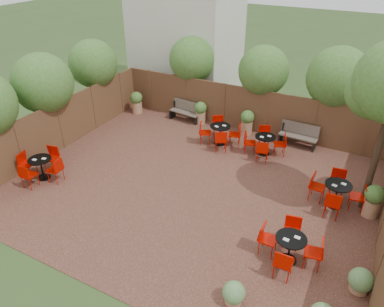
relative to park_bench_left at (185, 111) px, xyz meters
The scene contains 11 objects.
ground 5.42m from the park_bench_left, 59.02° to the right, with size 80.00×80.00×0.00m, color #354F23.
courtyard_paving 5.42m from the park_bench_left, 59.02° to the right, with size 12.00×10.00×0.02m, color #381E17.
fence_back 2.85m from the park_bench_left, ahead, with size 12.00×0.08×2.00m, color #54321F.
fence_left 5.66m from the park_bench_left, 124.87° to the right, with size 0.08×10.00×2.00m, color #54321F.
neighbour_building 5.16m from the park_bench_left, 117.05° to the left, with size 5.00×4.00×8.00m, color beige.
overhang_foliage 2.95m from the park_bench_left, 71.81° to the right, with size 15.38×10.71×2.49m.
park_bench_left is the anchor object (origin of this frame).
park_bench_right 5.32m from the park_bench_left, ahead, with size 1.58×0.58×0.96m.
bistro_tables 5.35m from the park_bench_left, 45.44° to the right, with size 11.26×7.01×0.96m.
planters 2.69m from the park_bench_left, 20.92° to the right, with size 11.54×4.08×1.09m.
low_shrubs 10.72m from the park_bench_left, 45.52° to the right, with size 3.19×2.33×0.65m.
Camera 1 is at (4.89, -9.35, 7.56)m, focal length 34.43 mm.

